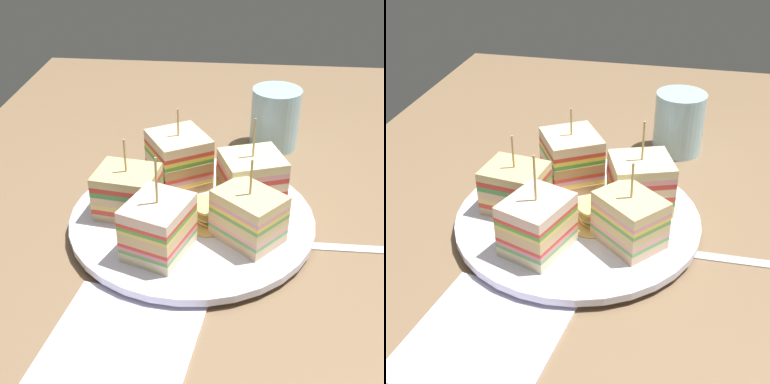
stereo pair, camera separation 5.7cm
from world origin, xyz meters
TOP-DOWN VIEW (x-y plane):
  - ground_plane at (0.00, 0.00)cm, footprint 115.04×70.86cm
  - plate at (0.00, 0.00)cm, footprint 27.18×27.18cm
  - sandwich_wedge_0 at (0.49, 7.10)cm, footprint 6.40×7.33cm
  - sandwich_wedge_1 at (-6.58, 2.69)cm, footprint 8.07×7.37cm
  - sandwich_wedge_2 at (-3.59, -6.14)cm, footprint 8.09×8.25cm
  - sandwich_wedge_3 at (3.16, -6.38)cm, footprint 7.71×8.18cm
  - sandwich_wedge_4 at (6.75, 2.25)cm, footprint 8.83×8.68cm
  - chip_pile at (-1.11, -2.13)cm, footprint 6.66×6.02cm
  - spoon at (-2.50, -11.57)cm, footprint 2.61×15.92cm
  - napkin at (-18.18, 4.42)cm, footprint 15.28×14.36cm
  - drinking_glass at (21.11, -9.73)cm, footprint 6.87×6.87cm

SIDE VIEW (x-z plane):
  - ground_plane at x=0.00cm, z-range -1.80..0.00cm
  - napkin at x=-18.18cm, z-range 0.00..0.50cm
  - spoon at x=-2.50cm, z-range -0.11..0.89cm
  - plate at x=0.00cm, z-range 0.16..1.70cm
  - chip_pile at x=-1.11cm, z-range 1.39..3.89cm
  - drinking_glass at x=21.11cm, z-range -0.65..7.91cm
  - sandwich_wedge_0 at x=0.49cm, z-range -0.38..8.65cm
  - sandwich_wedge_2 at x=-3.59cm, z-range -0.41..8.88cm
  - sandwich_wedge_1 at x=-6.58cm, z-range -0.93..9.76cm
  - sandwich_wedge_3 at x=3.16cm, z-range -0.73..9.85cm
  - sandwich_wedge_4 at x=6.75cm, z-range -0.13..9.61cm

